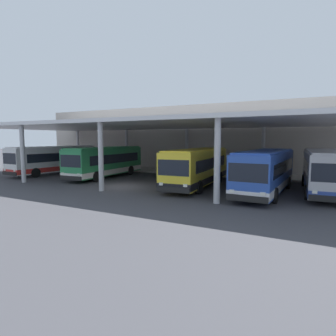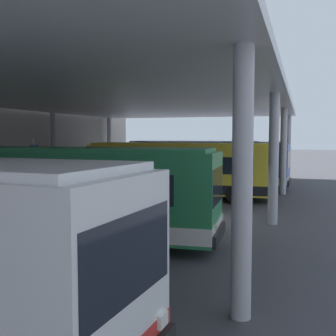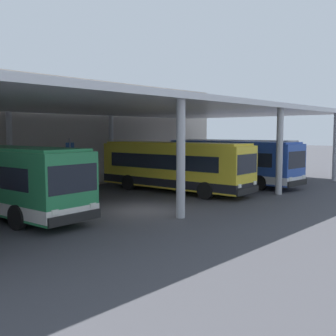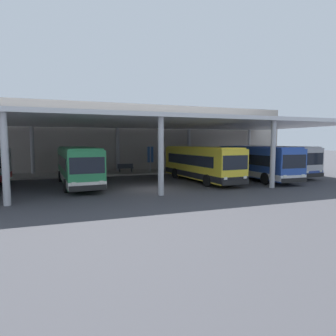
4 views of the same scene
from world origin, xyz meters
The scene contains 7 objects.
ground_plane centered at (0.00, 0.00, 0.00)m, with size 200.00×200.00×0.00m, color #3D3D42.
canopy_shelter centered at (0.00, 5.50, 5.29)m, with size 40.00×17.00×5.55m.
bus_second_bay centered at (-5.03, 4.04, 1.66)m, with size 3.22×10.67×3.17m.
bus_middle_bay centered at (5.71, 2.99, 1.66)m, with size 3.21×10.67×3.17m.
bus_far_bay centered at (11.34, 2.43, 1.66)m, with size 2.96×10.61×3.17m.
bus_departing centered at (15.15, 4.56, 1.66)m, with size 3.30×10.69×3.17m.
banner_sign centered at (3.27, 10.94, 1.98)m, with size 0.70×0.12×3.20m.
Camera 2 is at (-17.34, -3.58, 3.54)m, focal length 45.29 mm.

